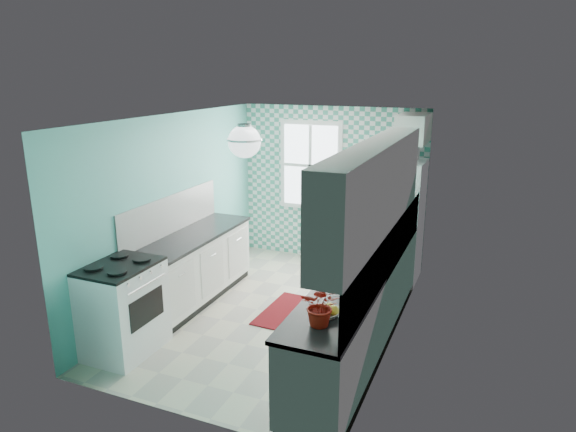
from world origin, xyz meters
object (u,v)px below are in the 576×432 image
at_px(sink, 382,244).
at_px(microwave, 398,150).
at_px(stove, 122,307).
at_px(potted_plant, 321,306).
at_px(ceiling_light, 244,141).
at_px(fridge, 394,220).
at_px(fruit_bowl, 328,313).

height_order(sink, microwave, microwave).
relative_size(stove, potted_plant, 2.75).
bearing_deg(ceiling_light, microwave, 66.82).
height_order(fridge, fruit_bowl, fridge).
bearing_deg(microwave, ceiling_light, 69.55).
distance_m(stove, potted_plant, 2.49).
distance_m(fruit_bowl, microwave, 3.52).
height_order(ceiling_light, fridge, ceiling_light).
distance_m(fridge, microwave, 1.05).
distance_m(ceiling_light, fruit_bowl, 1.97).
relative_size(ceiling_light, potted_plant, 0.95).
distance_m(fridge, sink, 1.24).
distance_m(fridge, fruit_bowl, 3.39).
bearing_deg(potted_plant, ceiling_light, 140.77).
bearing_deg(stove, potted_plant, -3.54).
height_order(fruit_bowl, microwave, microwave).
xyz_separation_m(ceiling_light, microwave, (1.11, 2.59, -0.38)).
xyz_separation_m(stove, fruit_bowl, (2.40, -0.11, 0.44)).
xyz_separation_m(ceiling_light, potted_plant, (1.20, -0.98, -1.20)).
relative_size(fridge, sink, 3.37).
relative_size(fridge, microwave, 3.29).
distance_m(ceiling_light, potted_plant, 1.96).
bearing_deg(stove, fruit_bowl, 0.89).
bearing_deg(microwave, stove, 57.54).
relative_size(ceiling_light, fruit_bowl, 1.42).
xyz_separation_m(sink, potted_plant, (-0.00, -2.33, 0.19)).
relative_size(fruit_bowl, potted_plant, 0.67).
height_order(potted_plant, microwave, microwave).
distance_m(ceiling_light, stove, 2.26).
bearing_deg(fruit_bowl, stove, 177.35).
bearing_deg(sink, stove, -136.87).
height_order(fridge, stove, fridge).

